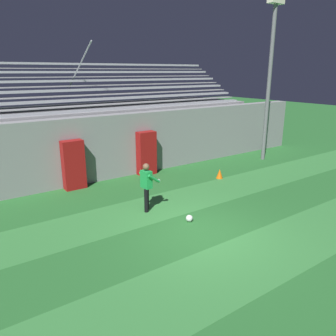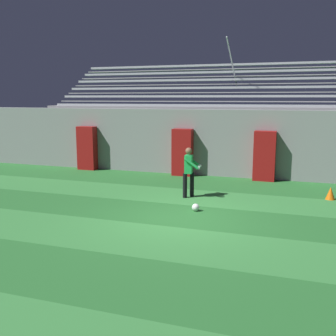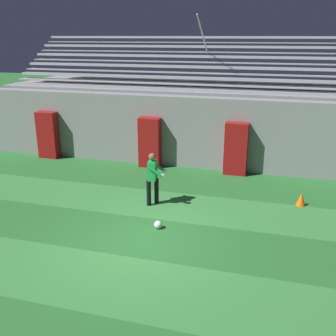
# 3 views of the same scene
# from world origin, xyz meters

# --- Properties ---
(ground_plane) EXTENTS (80.00, 80.00, 0.00)m
(ground_plane) POSITION_xyz_m (0.00, 0.00, 0.00)
(ground_plane) COLOR #286B2D
(turf_stripe_mid) EXTENTS (28.00, 2.11, 0.01)m
(turf_stripe_mid) POSITION_xyz_m (0.00, -1.78, 0.00)
(turf_stripe_mid) COLOR #38843D
(turf_stripe_mid) RESTS_ON ground
(turf_stripe_far) EXTENTS (28.00, 2.11, 0.01)m
(turf_stripe_far) POSITION_xyz_m (0.00, 2.44, 0.00)
(turf_stripe_far) COLOR #38843D
(turf_stripe_far) RESTS_ON ground
(back_wall) EXTENTS (24.00, 0.60, 2.80)m
(back_wall) POSITION_xyz_m (0.00, 6.50, 1.40)
(back_wall) COLOR gray
(back_wall) RESTS_ON ground
(padding_pillar_gate_left) EXTENTS (0.85, 0.44, 1.99)m
(padding_pillar_gate_left) POSITION_xyz_m (-1.70, 5.95, 0.99)
(padding_pillar_gate_left) COLOR maroon
(padding_pillar_gate_left) RESTS_ON ground
(padding_pillar_gate_right) EXTENTS (0.85, 0.44, 1.99)m
(padding_pillar_gate_right) POSITION_xyz_m (1.70, 5.95, 0.99)
(padding_pillar_gate_right) COLOR maroon
(padding_pillar_gate_right) RESTS_ON ground
(bleacher_stand) EXTENTS (18.00, 4.75, 5.83)m
(bleacher_stand) POSITION_xyz_m (-0.00, 9.19, 1.51)
(bleacher_stand) COLOR gray
(bleacher_stand) RESTS_ON ground
(floodlight_pole) EXTENTS (0.90, 0.36, 8.13)m
(floodlight_pole) POSITION_xyz_m (8.27, 4.65, 5.13)
(floodlight_pole) COLOR slate
(floodlight_pole) RESTS_ON ground
(goalkeeper) EXTENTS (0.59, 0.62, 1.67)m
(goalkeeper) POSITION_xyz_m (-0.43, 2.40, 0.95)
(goalkeeper) COLOR black
(goalkeeper) RESTS_ON ground
(soccer_ball) EXTENTS (0.22, 0.22, 0.22)m
(soccer_ball) POSITION_xyz_m (0.20, 0.87, 0.11)
(soccer_ball) COLOR white
(soccer_ball) RESTS_ON ground
(traffic_cone) EXTENTS (0.30, 0.30, 0.42)m
(traffic_cone) POSITION_xyz_m (4.04, 3.55, 0.21)
(traffic_cone) COLOR orange
(traffic_cone) RESTS_ON ground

